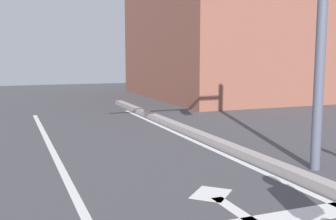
{
  "coord_description": "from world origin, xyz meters",
  "views": [
    {
      "loc": [
        -0.74,
        2.77,
        1.84
      ],
      "look_at": [
        1.31,
        7.94,
        1.1
      ],
      "focal_mm": 43.58,
      "sensor_mm": 36.0,
      "label": 1
    }
  ],
  "objects": [
    {
      "name": "lane_arrow_stem",
      "position": [
        1.74,
        6.61,
        0.0
      ],
      "size": [
        0.16,
        1.4,
        0.01
      ],
      "primitive_type": "cube",
      "color": "silver",
      "rests_on": "ground"
    },
    {
      "name": "lane_arrow_head",
      "position": [
        1.74,
        7.46,
        0.0
      ],
      "size": [
        0.71,
        0.71,
        0.01
      ],
      "primitive_type": "cube",
      "rotation": [
        0.0,
        0.0,
        0.79
      ],
      "color": "silver",
      "rests_on": "ground"
    },
    {
      "name": "building_block",
      "position": [
        11.26,
        19.24,
        3.11
      ],
      "size": [
        12.22,
        8.91,
        6.21
      ],
      "primitive_type": "cube",
      "color": "brown",
      "rests_on": "ground"
    }
  ]
}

